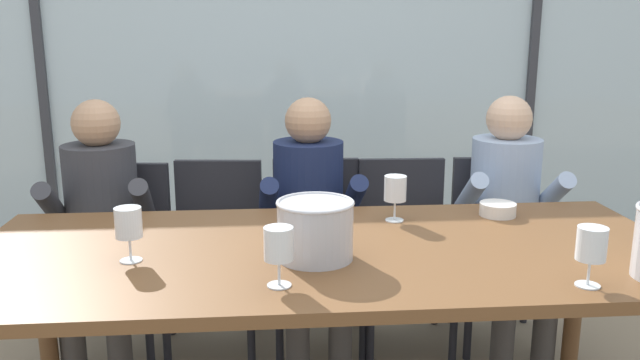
# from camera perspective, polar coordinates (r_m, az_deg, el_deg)

# --- Properties ---
(ground) EXTENTS (14.00, 14.00, 0.00)m
(ground) POSITION_cam_1_polar(r_m,az_deg,el_deg) (3.38, -0.94, -12.85)
(ground) COLOR #847056
(window_glass_panel) EXTENTS (7.56, 0.03, 2.60)m
(window_glass_panel) POSITION_cam_1_polar(r_m,az_deg,el_deg) (4.55, -2.32, 10.95)
(window_glass_panel) COLOR silver
(window_glass_panel) RESTS_ON ground
(window_mullion_left) EXTENTS (0.06, 0.06, 2.60)m
(window_mullion_left) POSITION_cam_1_polar(r_m,az_deg,el_deg) (4.77, -23.51, 9.98)
(window_mullion_left) COLOR #38383D
(window_mullion_left) RESTS_ON ground
(window_mullion_right) EXTENTS (0.06, 0.06, 2.60)m
(window_mullion_right) POSITION_cam_1_polar(r_m,az_deg,el_deg) (4.91, 18.30, 10.47)
(window_mullion_right) COLOR #38383D
(window_mullion_right) RESTS_ON ground
(hillside_vineyard) EXTENTS (13.56, 2.40, 2.02)m
(hillside_vineyard) POSITION_cam_1_polar(r_m,az_deg,el_deg) (7.80, -3.36, 9.79)
(hillside_vineyard) COLOR #568942
(hillside_vineyard) RESTS_ON ground
(dining_table) EXTENTS (2.36, 1.00, 0.78)m
(dining_table) POSITION_cam_1_polar(r_m,az_deg,el_deg) (2.18, 0.77, -7.82)
(dining_table) COLOR brown
(dining_table) RESTS_ON ground
(chair_near_curtain) EXTENTS (0.48, 0.48, 0.87)m
(chair_near_curtain) POSITION_cam_1_polar(r_m,az_deg,el_deg) (3.17, -17.14, -5.43)
(chair_near_curtain) COLOR #232328
(chair_near_curtain) RESTS_ON ground
(chair_left_of_center) EXTENTS (0.48, 0.48, 0.87)m
(chair_left_of_center) POSITION_cam_1_polar(r_m,az_deg,el_deg) (3.13, -9.13, -5.21)
(chair_left_of_center) COLOR #232328
(chair_left_of_center) RESTS_ON ground
(chair_center) EXTENTS (0.44, 0.44, 0.87)m
(chair_center) POSITION_cam_1_polar(r_m,az_deg,el_deg) (3.12, -0.25, -5.07)
(chair_center) COLOR #232328
(chair_center) RESTS_ON ground
(chair_right_of_center) EXTENTS (0.46, 0.46, 0.87)m
(chair_right_of_center) POSITION_cam_1_polar(r_m,az_deg,el_deg) (3.15, 7.39, -5.02)
(chair_right_of_center) COLOR #232328
(chair_right_of_center) RESTS_ON ground
(chair_near_window_right) EXTENTS (0.47, 0.47, 0.87)m
(chair_near_window_right) POSITION_cam_1_polar(r_m,az_deg,el_deg) (3.27, 15.44, -4.74)
(chair_near_window_right) COLOR #232328
(chair_near_window_right) RESTS_ON ground
(person_charcoal_jacket) EXTENTS (0.49, 0.63, 1.19)m
(person_charcoal_jacket) POSITION_cam_1_polar(r_m,az_deg,el_deg) (3.00, -18.85, -3.13)
(person_charcoal_jacket) COLOR #38383D
(person_charcoal_jacket) RESTS_ON ground
(person_navy_polo) EXTENTS (0.47, 0.62, 1.19)m
(person_navy_polo) POSITION_cam_1_polar(r_m,az_deg,el_deg) (2.92, -0.87, -2.88)
(person_navy_polo) COLOR #192347
(person_navy_polo) RESTS_ON ground
(person_pale_blue_shirt) EXTENTS (0.48, 0.62, 1.19)m
(person_pale_blue_shirt) POSITION_cam_1_polar(r_m,az_deg,el_deg) (3.11, 16.31, -2.37)
(person_pale_blue_shirt) COLOR #9EB2D1
(person_pale_blue_shirt) RESTS_ON ground
(ice_bucket_primary) EXTENTS (0.25, 0.25, 0.19)m
(ice_bucket_primary) POSITION_cam_1_polar(r_m,az_deg,el_deg) (2.03, -0.42, -4.34)
(ice_bucket_primary) COLOR #B7B7BC
(ice_bucket_primary) RESTS_ON dining_table
(tasting_bowl) EXTENTS (0.14, 0.14, 0.05)m
(tasting_bowl) POSITION_cam_1_polar(r_m,az_deg,el_deg) (2.60, 15.44, -2.51)
(tasting_bowl) COLOR silver
(tasting_bowl) RESTS_ON dining_table
(wine_glass_by_left_taster) EXTENTS (0.08, 0.08, 0.17)m
(wine_glass_by_left_taster) POSITION_cam_1_polar(r_m,az_deg,el_deg) (2.09, -16.57, -3.85)
(wine_glass_by_left_taster) COLOR silver
(wine_glass_by_left_taster) RESTS_ON dining_table
(wine_glass_near_bucket) EXTENTS (0.08, 0.08, 0.17)m
(wine_glass_near_bucket) POSITION_cam_1_polar(r_m,az_deg,el_deg) (1.96, 22.87, -5.45)
(wine_glass_near_bucket) COLOR silver
(wine_glass_near_bucket) RESTS_ON dining_table
(wine_glass_center_pour) EXTENTS (0.08, 0.08, 0.17)m
(wine_glass_center_pour) POSITION_cam_1_polar(r_m,az_deg,el_deg) (1.81, -3.68, -5.75)
(wine_glass_center_pour) COLOR silver
(wine_glass_center_pour) RESTS_ON dining_table
(wine_glass_by_right_taster) EXTENTS (0.08, 0.08, 0.17)m
(wine_glass_by_right_taster) POSITION_cam_1_polar(r_m,az_deg,el_deg) (2.44, 6.67, -0.94)
(wine_glass_by_right_taster) COLOR silver
(wine_glass_by_right_taster) RESTS_ON dining_table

